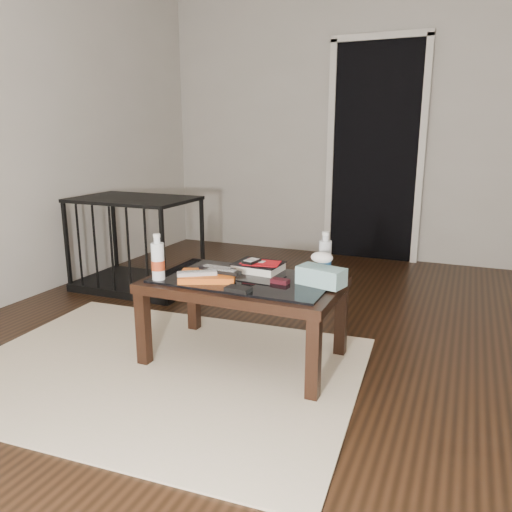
% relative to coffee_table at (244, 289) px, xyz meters
% --- Properties ---
extents(ground, '(5.00, 5.00, 0.00)m').
position_rel_coffee_table_xyz_m(ground, '(0.59, 0.08, -0.40)').
color(ground, black).
rests_on(ground, ground).
extents(room_shell, '(5.00, 5.00, 5.00)m').
position_rel_coffee_table_xyz_m(room_shell, '(0.59, 0.08, 1.22)').
color(room_shell, beige).
rests_on(room_shell, ground).
extents(doorway, '(0.90, 0.08, 2.07)m').
position_rel_coffee_table_xyz_m(doorway, '(0.19, 2.55, 0.63)').
color(doorway, black).
rests_on(doorway, ground).
extents(coffee_table, '(1.00, 0.60, 0.46)m').
position_rel_coffee_table_xyz_m(coffee_table, '(0.00, 0.00, 0.00)').
color(coffee_table, black).
rests_on(coffee_table, ground).
extents(rug, '(2.09, 1.62, 0.01)m').
position_rel_coffee_table_xyz_m(rug, '(-0.35, -0.29, -0.39)').
color(rug, beige).
rests_on(rug, ground).
extents(pet_crate, '(0.92, 0.62, 0.71)m').
position_rel_coffee_table_xyz_m(pet_crate, '(-1.31, 0.85, -0.17)').
color(pet_crate, black).
rests_on(pet_crate, ground).
extents(magazines, '(0.34, 0.30, 0.03)m').
position_rel_coffee_table_xyz_m(magazines, '(-0.16, -0.09, 0.08)').
color(magazines, '#E45C15').
rests_on(magazines, coffee_table).
extents(remote_silver, '(0.19, 0.15, 0.02)m').
position_rel_coffee_table_xyz_m(remote_silver, '(-0.20, -0.14, 0.11)').
color(remote_silver, '#A5A4A9').
rests_on(remote_silver, magazines).
extents(remote_black_front, '(0.20, 0.06, 0.02)m').
position_rel_coffee_table_xyz_m(remote_black_front, '(-0.10, -0.06, 0.11)').
color(remote_black_front, black).
rests_on(remote_black_front, magazines).
extents(remote_black_back, '(0.20, 0.06, 0.02)m').
position_rel_coffee_table_xyz_m(remote_black_back, '(-0.14, -0.03, 0.11)').
color(remote_black_back, black).
rests_on(remote_black_back, magazines).
extents(textbook, '(0.26, 0.22, 0.05)m').
position_rel_coffee_table_xyz_m(textbook, '(0.02, 0.15, 0.09)').
color(textbook, black).
rests_on(textbook, coffee_table).
extents(dvd_mailers, '(0.19, 0.14, 0.01)m').
position_rel_coffee_table_xyz_m(dvd_mailers, '(0.03, 0.15, 0.11)').
color(dvd_mailers, '#BB0C14').
rests_on(dvd_mailers, textbook).
extents(ipod, '(0.08, 0.11, 0.02)m').
position_rel_coffee_table_xyz_m(ipod, '(-0.01, 0.12, 0.12)').
color(ipod, black).
rests_on(ipod, dvd_mailers).
extents(flip_phone, '(0.10, 0.06, 0.02)m').
position_rel_coffee_table_xyz_m(flip_phone, '(0.21, -0.02, 0.08)').
color(flip_phone, black).
rests_on(flip_phone, coffee_table).
extents(wallet, '(0.12, 0.08, 0.02)m').
position_rel_coffee_table_xyz_m(wallet, '(0.07, -0.22, 0.07)').
color(wallet, black).
rests_on(wallet, coffee_table).
extents(water_bottle_left, '(0.08, 0.08, 0.24)m').
position_rel_coffee_table_xyz_m(water_bottle_left, '(-0.39, -0.20, 0.18)').
color(water_bottle_left, white).
rests_on(water_bottle_left, coffee_table).
extents(water_bottle_right, '(0.08, 0.08, 0.24)m').
position_rel_coffee_table_xyz_m(water_bottle_right, '(0.38, 0.19, 0.18)').
color(water_bottle_right, silver).
rests_on(water_bottle_right, coffee_table).
extents(tissue_box, '(0.25, 0.17, 0.09)m').
position_rel_coffee_table_xyz_m(tissue_box, '(0.40, 0.03, 0.11)').
color(tissue_box, teal).
rests_on(tissue_box, coffee_table).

